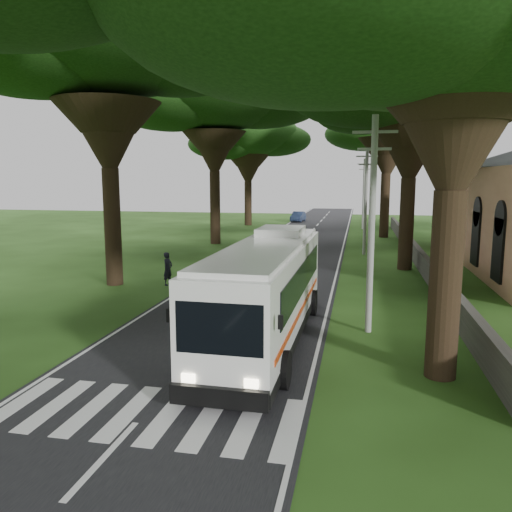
{
  "coord_description": "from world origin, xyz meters",
  "views": [
    {
      "loc": [
        5.02,
        -12.74,
        5.75
      ],
      "look_at": [
        0.41,
        9.63,
        2.2
      ],
      "focal_mm": 35.0,
      "sensor_mm": 36.0,
      "label": 1
    }
  ],
  "objects_px": {
    "pole_far": "(364,193)",
    "coach_bus": "(267,289)",
    "pedestrian": "(168,269)",
    "distant_car_b": "(298,216)",
    "pole_near": "(372,222)",
    "distant_car_a": "(288,232)",
    "pole_mid": "(366,200)"
  },
  "relations": [
    {
      "from": "pole_mid",
      "to": "distant_car_a",
      "type": "xyz_separation_m",
      "value": [
        -7.26,
        9.51,
        -3.56
      ]
    },
    {
      "from": "pole_mid",
      "to": "distant_car_b",
      "type": "distance_m",
      "value": 29.83
    },
    {
      "from": "pole_mid",
      "to": "distant_car_a",
      "type": "height_order",
      "value": "pole_mid"
    },
    {
      "from": "pole_near",
      "to": "distant_car_b",
      "type": "height_order",
      "value": "pole_near"
    },
    {
      "from": "pedestrian",
      "to": "pole_far",
      "type": "bearing_deg",
      "value": -3.4
    },
    {
      "from": "distant_car_a",
      "to": "pedestrian",
      "type": "height_order",
      "value": "pedestrian"
    },
    {
      "from": "coach_bus",
      "to": "distant_car_b",
      "type": "bearing_deg",
      "value": 96.28
    },
    {
      "from": "pole_mid",
      "to": "pole_far",
      "type": "distance_m",
      "value": 20.0
    },
    {
      "from": "pole_far",
      "to": "pole_near",
      "type": "bearing_deg",
      "value": -90.0
    },
    {
      "from": "pole_mid",
      "to": "pedestrian",
      "type": "relative_size",
      "value": 4.43
    },
    {
      "from": "distant_car_b",
      "to": "pedestrian",
      "type": "bearing_deg",
      "value": -87.35
    },
    {
      "from": "pole_near",
      "to": "pole_mid",
      "type": "relative_size",
      "value": 1.0
    },
    {
      "from": "pole_near",
      "to": "pole_far",
      "type": "relative_size",
      "value": 1.0
    },
    {
      "from": "pole_far",
      "to": "distant_car_a",
      "type": "bearing_deg",
      "value": -124.71
    },
    {
      "from": "pole_far",
      "to": "pole_mid",
      "type": "bearing_deg",
      "value": -90.0
    },
    {
      "from": "distant_car_a",
      "to": "pedestrian",
      "type": "distance_m",
      "value": 23.33
    },
    {
      "from": "pole_far",
      "to": "pedestrian",
      "type": "bearing_deg",
      "value": -107.47
    },
    {
      "from": "coach_bus",
      "to": "pedestrian",
      "type": "height_order",
      "value": "coach_bus"
    },
    {
      "from": "coach_bus",
      "to": "distant_car_b",
      "type": "relative_size",
      "value": 2.96
    },
    {
      "from": "pole_near",
      "to": "pole_far",
      "type": "xyz_separation_m",
      "value": [
        0.0,
        40.0,
        0.0
      ]
    },
    {
      "from": "pole_mid",
      "to": "coach_bus",
      "type": "relative_size",
      "value": 0.67
    },
    {
      "from": "pole_far",
      "to": "pedestrian",
      "type": "distance_m",
      "value": 35.36
    },
    {
      "from": "pedestrian",
      "to": "distant_car_b",
      "type": "bearing_deg",
      "value": 11.25
    },
    {
      "from": "pole_far",
      "to": "distant_car_b",
      "type": "xyz_separation_m",
      "value": [
        -8.5,
        8.38,
        -3.49
      ]
    },
    {
      "from": "pole_mid",
      "to": "pole_far",
      "type": "height_order",
      "value": "same"
    },
    {
      "from": "distant_car_a",
      "to": "coach_bus",
      "type": "bearing_deg",
      "value": 113.23
    },
    {
      "from": "pole_near",
      "to": "pedestrian",
      "type": "xyz_separation_m",
      "value": [
        -10.57,
        6.42,
        -3.28
      ]
    },
    {
      "from": "coach_bus",
      "to": "pedestrian",
      "type": "bearing_deg",
      "value": 131.17
    },
    {
      "from": "coach_bus",
      "to": "distant_car_a",
      "type": "height_order",
      "value": "coach_bus"
    },
    {
      "from": "pole_far",
      "to": "coach_bus",
      "type": "bearing_deg",
      "value": -94.89
    },
    {
      "from": "pole_far",
      "to": "coach_bus",
      "type": "relative_size",
      "value": 0.67
    },
    {
      "from": "coach_bus",
      "to": "distant_car_b",
      "type": "xyz_separation_m",
      "value": [
        -4.93,
        50.15,
        -1.19
      ]
    }
  ]
}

